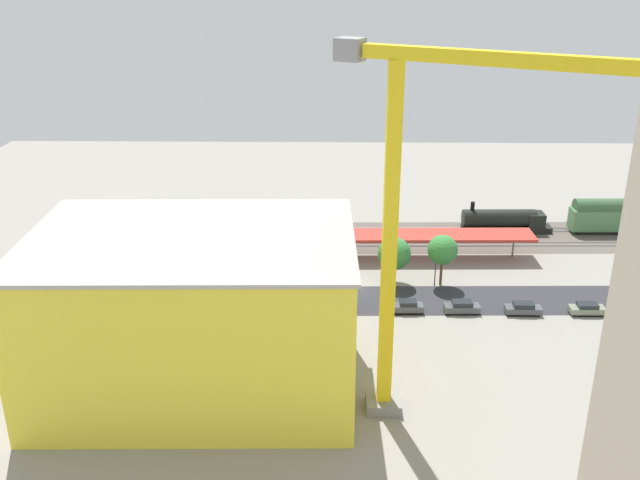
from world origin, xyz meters
The scene contains 23 objects.
ground_plane centered at (0.00, 0.00, 0.00)m, with size 171.36×171.36×0.00m, color gray.
rail_bed centered at (0.00, -20.35, 0.00)m, with size 107.10×14.50×0.01m, color #5B544C.
street_asphalt centered at (0.00, 3.14, 0.00)m, with size 107.10×9.00×0.01m, color #2D2D33.
track_rails centered at (0.00, -20.35, 0.18)m, with size 107.08×10.43×0.12m.
platform_canopy_near centered at (1.98, -11.73, 3.76)m, with size 59.28×6.62×4.00m.
locomotive centered at (-26.14, -23.60, 1.91)m, with size 15.28×3.36×5.36m.
passenger_coach centered at (-46.89, -23.60, 3.15)m, with size 19.98×3.61×6.03m.
freight_coach_far centered at (28.68, -17.09, 3.03)m, with size 17.34×3.28×5.78m.
parked_car_0 centered at (-30.01, 6.63, 0.71)m, with size 4.63×1.89×1.59m.
parked_car_1 centered at (-21.56, 6.75, 0.74)m, with size 4.78×1.85×1.65m.
parked_car_2 centered at (-13.53, 6.48, 0.76)m, with size 4.71×1.92×1.71m.
parked_car_3 centered at (-6.36, 6.43, 0.76)m, with size 4.06×1.88×1.69m.
parked_car_4 centered at (2.86, 6.45, 0.81)m, with size 4.58×1.88×1.81m.
construction_building centered at (18.35, 23.75, 8.62)m, with size 33.06×22.75×17.23m, color yellow.
construction_roof_slab centered at (18.35, 23.75, 17.43)m, with size 33.66×23.35×0.40m, color #ADA89E.
tower_crane centered at (-3.26, 28.85, 21.94)m, with size 23.36×12.83×37.48m.
box_truck_0 centered at (11.52, 8.07, 1.64)m, with size 8.68×2.75×3.34m.
box_truck_1 centered at (32.00, 7.97, 1.73)m, with size 9.90×2.65×3.53m.
street_tree_0 centered at (16.08, -0.94, 5.13)m, with size 4.70×4.70×7.52m.
street_tree_1 centered at (6.05, -1.96, 4.68)m, with size 4.31×4.31×6.86m.
street_tree_2 centered at (-5.14, -2.60, 4.60)m, with size 4.75×4.75×6.99m.
street_tree_3 centered at (-11.91, -2.11, 5.44)m, with size 4.29×4.29×7.61m.
traffic_light centered at (-11.01, -1.76, 4.42)m, with size 0.50×0.36×6.69m.
Camera 1 is at (3.94, 90.94, 44.32)m, focal length 39.94 mm.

